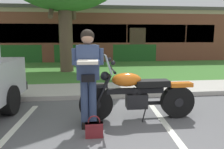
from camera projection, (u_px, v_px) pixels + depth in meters
The scene contains 11 objects.
curb_strip at pixel (107, 96), 5.85m from camera, with size 60.00×0.20×0.12m, color #B7B2A8.
concrete_walk at pixel (104, 89), 6.68m from camera, with size 60.00×1.50×0.08m, color #B7B2A8.
grass_lawn at pixel (97, 69), 10.71m from camera, with size 60.00×6.73×0.06m, color #3D752D.
stall_stripe_1 at pixel (181, 144), 3.33m from camera, with size 0.12×4.40×0.01m, color silver.
motorcycle at pixel (142, 94), 4.33m from camera, with size 2.24×0.82×1.26m.
rider_person at pixel (88, 71), 3.82m from camera, with size 0.54×0.59×1.70m.
handbag at pixel (94, 129), 3.56m from camera, with size 0.28×0.13×0.36m.
hedge_left at pixel (16, 52), 13.46m from camera, with size 3.19×0.90×1.24m.
hedge_center_left at pixel (76, 52), 13.88m from camera, with size 2.58×0.90×1.24m.
hedge_center_right at pixel (133, 51), 14.31m from camera, with size 2.71×0.90×1.24m.
brick_building at pixel (70, 35), 18.77m from camera, with size 22.33×11.53×3.41m.
Camera 1 is at (-0.54, -2.77, 1.58)m, focal length 36.04 mm.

